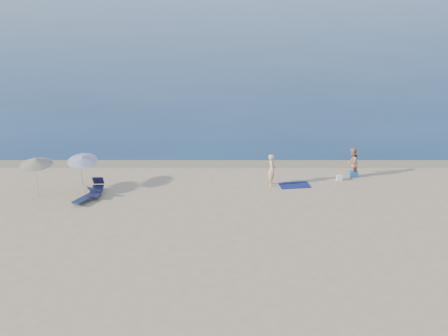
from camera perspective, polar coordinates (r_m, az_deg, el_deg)
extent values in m
cube|color=#0D2950|center=(114.11, 0.53, 14.79)|extent=(240.00, 160.00, 0.01)
cube|color=#847254|center=(35.08, 1.67, 0.47)|extent=(240.00, 1.60, 0.00)
imported|color=#DFAB7D|center=(31.63, 4.88, -0.18)|extent=(0.47, 0.69, 1.83)
imported|color=tan|center=(33.54, 12.88, 0.54)|extent=(1.03, 1.08, 1.75)
cube|color=#0F154E|center=(32.01, 7.17, -1.75)|extent=(1.82, 1.18, 0.03)
cube|color=silver|center=(33.13, 11.65, -0.99)|extent=(0.34, 0.29, 0.28)
cube|color=#205DAD|center=(33.77, 13.00, -0.61)|extent=(0.53, 0.41, 0.35)
cylinder|color=silver|center=(31.51, -14.22, -0.88)|extent=(0.06, 0.44, 1.88)
cone|color=white|center=(31.54, -14.20, 0.93)|extent=(1.73, 1.76, 0.63)
sphere|color=silver|center=(31.49, -14.23, 1.21)|extent=(0.05, 0.05, 0.05)
cylinder|color=silver|center=(31.40, -18.47, -1.25)|extent=(0.05, 0.25, 2.07)
cone|color=beige|center=(31.23, -18.57, 0.63)|extent=(1.79, 1.81, 0.49)
sphere|color=silver|center=(31.17, -18.61, 0.94)|extent=(0.06, 0.06, 0.06)
cube|color=#16193D|center=(31.21, -12.88, -2.31)|extent=(0.62, 1.61, 0.11)
cube|color=#16193D|center=(31.82, -12.65, -1.25)|extent=(0.59, 0.40, 0.52)
cylinder|color=#A5A5AD|center=(31.21, -12.44, -2.50)|extent=(0.03, 0.03, 0.23)
cube|color=#161F3E|center=(30.48, -14.03, -3.06)|extent=(1.10, 1.43, 0.09)
cube|color=#161F3E|center=(30.83, -13.22, -2.19)|extent=(0.60, 0.53, 0.44)
cylinder|color=#A5A5AD|center=(30.39, -13.74, -3.31)|extent=(0.03, 0.03, 0.20)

